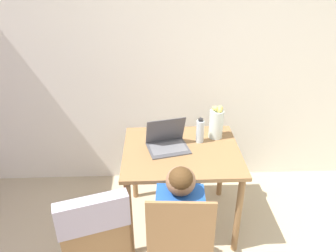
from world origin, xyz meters
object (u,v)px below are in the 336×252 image
object	(u,v)px
laptop	(167,141)
chair_spare	(95,236)
flower_vase	(216,123)
water_bottle	(200,131)
person_seated	(180,214)
chair_occupied	(179,249)

from	to	relation	value
laptop	chair_spare	bearing A→B (deg)	-132.05
flower_vase	water_bottle	distance (m)	0.16
chair_spare	person_seated	size ratio (longest dim) A/B	0.93
flower_vase	person_seated	bearing A→B (deg)	-113.45
chair_occupied	person_seated	bearing A→B (deg)	-90.00
person_seated	flower_vase	bearing A→B (deg)	-109.93
chair_occupied	laptop	xyz separation A→B (m)	(-0.05, 0.81, 0.31)
flower_vase	chair_occupied	bearing A→B (deg)	-111.01
chair_occupied	water_bottle	distance (m)	0.98
person_seated	laptop	size ratio (longest dim) A/B	2.89
person_seated	flower_vase	distance (m)	0.93
chair_spare	flower_vase	bearing A→B (deg)	-148.79
person_seated	flower_vase	size ratio (longest dim) A/B	3.61
person_seated	water_bottle	xyz separation A→B (m)	(0.22, 0.75, 0.18)
chair_spare	water_bottle	bearing A→B (deg)	-145.94
chair_spare	laptop	distance (m)	0.96
water_bottle	person_seated	bearing A→B (deg)	-106.05
chair_occupied	laptop	bearing A→B (deg)	-83.25
water_bottle	chair_occupied	bearing A→B (deg)	-104.30
chair_occupied	chair_spare	size ratio (longest dim) A/B	0.99
chair_occupied	water_bottle	world-z (taller)	chair_occupied
person_seated	chair_spare	bearing A→B (deg)	20.21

